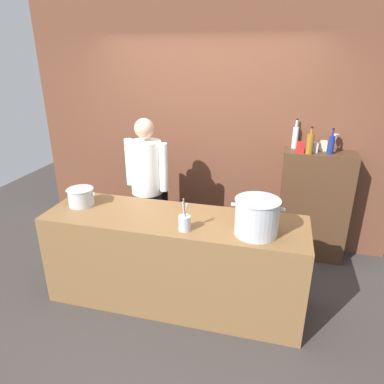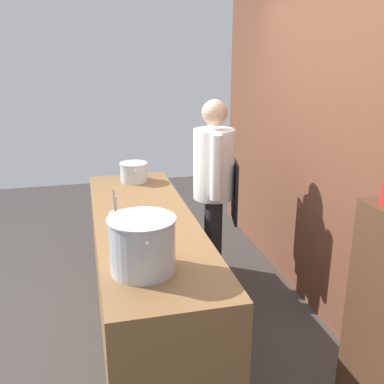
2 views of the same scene
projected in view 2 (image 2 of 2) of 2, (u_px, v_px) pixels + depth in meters
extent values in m
plane|color=#383330|center=(149.00, 329.00, 3.44)|extent=(8.00, 8.00, 0.00)
cube|color=brown|center=(332.00, 126.00, 3.29)|extent=(4.40, 0.10, 3.00)
cube|color=brown|center=(147.00, 276.00, 3.30)|extent=(2.40, 0.70, 0.90)
cylinder|color=black|center=(214.00, 248.00, 3.83)|extent=(0.14, 0.14, 0.84)
cylinder|color=black|center=(212.00, 238.00, 4.02)|extent=(0.14, 0.14, 0.84)
cylinder|color=white|center=(214.00, 164.00, 3.71)|extent=(0.34, 0.34, 0.58)
cube|color=black|center=(235.00, 192.00, 3.79)|extent=(0.30, 0.08, 0.52)
cylinder|color=white|center=(216.00, 168.00, 3.49)|extent=(0.09, 0.09, 0.52)
cylinder|color=white|center=(212.00, 155.00, 3.91)|extent=(0.09, 0.09, 0.52)
sphere|color=tan|center=(215.00, 113.00, 3.58)|extent=(0.21, 0.21, 0.21)
cylinder|color=#B7BABF|center=(142.00, 245.00, 2.40)|extent=(0.35, 0.35, 0.30)
cylinder|color=#B7BABF|center=(141.00, 219.00, 2.35)|extent=(0.37, 0.37, 0.01)
cube|color=#B7BABF|center=(137.00, 216.00, 2.55)|extent=(0.04, 0.02, 0.02)
cube|color=#B7BABF|center=(147.00, 244.00, 2.19)|extent=(0.04, 0.02, 0.02)
cylinder|color=#B7BABF|center=(134.00, 172.00, 4.02)|extent=(0.24, 0.24, 0.16)
cylinder|color=#B7BABF|center=(133.00, 163.00, 4.00)|extent=(0.25, 0.25, 0.01)
cube|color=#B7BABF|center=(132.00, 163.00, 4.13)|extent=(0.04, 0.02, 0.02)
cube|color=#B7BABF|center=(135.00, 171.00, 3.88)|extent=(0.04, 0.02, 0.02)
cylinder|color=#B7BABF|center=(117.00, 222.00, 2.94)|extent=(0.10, 0.10, 0.13)
cylinder|color=#B7BABF|center=(116.00, 209.00, 2.91)|extent=(0.03, 0.03, 0.27)
cylinder|color=#B7BABF|center=(117.00, 211.00, 2.92)|extent=(0.06, 0.02, 0.23)
cylinder|color=olive|center=(115.00, 209.00, 2.91)|extent=(0.03, 0.02, 0.27)
cylinder|color=#B7BABF|center=(115.00, 211.00, 2.92)|extent=(0.04, 0.01, 0.25)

